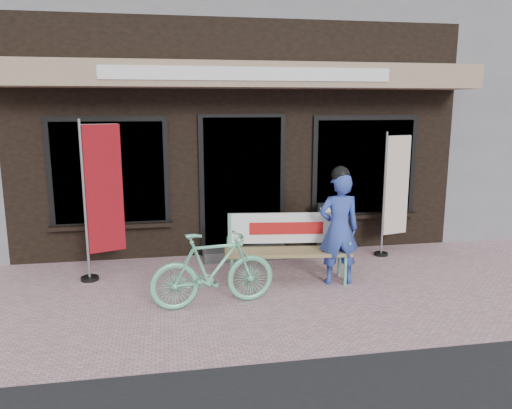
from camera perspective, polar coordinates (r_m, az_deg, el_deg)
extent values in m
plane|color=#CA9AA3|center=(6.20, 1.32, -10.83)|extent=(70.00, 70.00, 0.00)
cube|color=black|center=(10.70, -4.04, 8.42)|extent=(7.00, 6.00, 3.60)
cube|color=#A0866C|center=(7.37, -1.22, 14.54)|extent=(7.00, 0.80, 0.35)
cube|color=white|center=(6.97, -0.67, 14.73)|extent=(4.00, 0.02, 0.18)
cube|color=black|center=(7.79, -1.55, 2.18)|extent=(1.20, 0.06, 2.10)
cube|color=black|center=(7.78, -1.54, 2.17)|extent=(1.35, 0.04, 2.20)
cube|color=black|center=(7.71, -16.44, 3.51)|extent=(1.60, 0.06, 1.50)
cube|color=black|center=(8.29, 12.28, 4.23)|extent=(1.60, 0.06, 1.50)
cube|color=black|center=(7.70, -16.45, 3.50)|extent=(1.75, 0.04, 1.65)
cube|color=black|center=(8.28, 12.31, 4.22)|extent=(1.75, 0.04, 1.65)
cube|color=black|center=(7.80, -16.16, -2.38)|extent=(1.80, 0.18, 0.06)
cube|color=black|center=(8.37, 12.21, -1.26)|extent=(1.80, 0.18, 0.06)
cube|color=#59595B|center=(7.80, -1.25, -5.54)|extent=(1.30, 0.45, 0.15)
cylinder|color=#65C598|center=(6.51, -2.76, -7.88)|extent=(0.05, 0.05, 0.39)
cylinder|color=#65C598|center=(6.87, -2.78, -6.87)|extent=(0.05, 0.05, 0.39)
cylinder|color=#65C598|center=(6.69, 10.17, -7.54)|extent=(0.05, 0.05, 0.39)
cylinder|color=#65C598|center=(7.03, 9.48, -6.57)|extent=(0.05, 0.05, 0.39)
cube|color=#937E50|center=(6.67, 3.63, -5.43)|extent=(1.71, 0.62, 0.05)
cylinder|color=#65C598|center=(6.74, -2.98, -3.19)|extent=(0.05, 0.05, 0.51)
cylinder|color=#65C598|center=(6.91, 9.75, -2.98)|extent=(0.05, 0.05, 0.51)
cube|color=white|center=(6.79, 3.46, -2.69)|extent=(1.57, 0.23, 0.42)
cube|color=#B21414|center=(6.77, 3.48, -2.73)|extent=(0.99, 0.13, 0.17)
cylinder|color=#65C598|center=(6.58, -3.21, -4.23)|extent=(0.09, 0.41, 0.04)
cylinder|color=#65C598|center=(6.76, 10.31, -3.97)|extent=(0.09, 0.41, 0.04)
imported|color=#3047A6|center=(6.63, 9.45, -2.78)|extent=(0.56, 0.38, 1.48)
sphere|color=black|center=(6.49, 9.65, 3.33)|extent=(0.25, 0.25, 0.24)
imported|color=#65C598|center=(5.90, -4.92, -7.39)|extent=(1.53, 0.62, 0.89)
cylinder|color=gray|center=(6.93, -19.00, 0.27)|extent=(0.05, 0.05, 2.16)
cylinder|color=gray|center=(6.88, -17.52, 8.70)|extent=(0.47, 0.20, 0.02)
cube|color=maroon|center=(6.96, -16.95, 1.68)|extent=(0.47, 0.20, 1.72)
cylinder|color=black|center=(7.20, -18.46, -8.01)|extent=(0.30, 0.30, 0.05)
cylinder|color=gray|center=(7.95, 14.42, 1.07)|extent=(0.04, 0.04, 1.94)
cylinder|color=gray|center=(7.98, 15.99, 7.55)|extent=(0.43, 0.13, 0.02)
cube|color=beige|center=(8.08, 15.79, 2.11)|extent=(0.43, 0.13, 1.54)
cylinder|color=black|center=(8.16, 14.09, -5.50)|extent=(0.26, 0.26, 0.04)
cube|color=black|center=(7.93, 8.37, -2.76)|extent=(0.43, 0.10, 0.85)
cube|color=beige|center=(7.87, 8.51, -2.18)|extent=(0.36, 0.04, 0.52)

